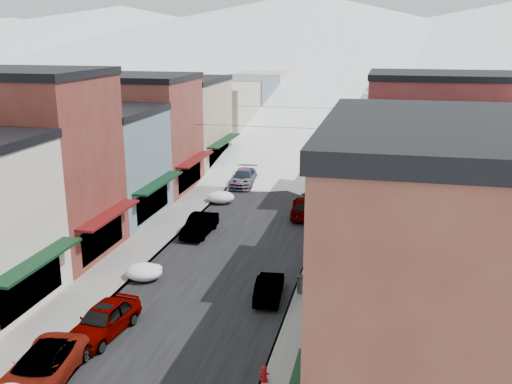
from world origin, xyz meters
The scene contains 32 objects.
road centered at (0.00, 60.00, 0.01)m, with size 10.00×160.00×0.01m, color black.
sidewalk_left centered at (-6.60, 60.00, 0.07)m, with size 3.20×160.00×0.15m, color gray.
sidewalk_right centered at (6.60, 60.00, 0.07)m, with size 3.20×160.00×0.15m, color gray.
curb_left centered at (-5.05, 60.00, 0.07)m, with size 0.10×160.00×0.15m, color slate.
curb_right centered at (5.05, 60.00, 0.07)m, with size 0.10×160.00×0.15m, color slate.
bldg_l_brick_near centered at (-13.69, 20.50, 6.26)m, with size 12.30×8.20×12.50m.
bldg_l_grayblue centered at (-13.19, 29.00, 4.51)m, with size 11.30×9.20×9.00m.
bldg_l_brick_far centered at (-14.19, 38.00, 5.51)m, with size 13.30×9.20×11.00m.
bldg_l_tan centered at (-13.19, 48.00, 5.01)m, with size 11.30×11.20×10.00m.
bldg_r_green centered at (13.19, 12.00, 4.76)m, with size 11.30×9.20×9.50m.
bldg_r_blue centered at (13.19, 21.00, 5.26)m, with size 11.30×9.20×10.50m.
bldg_r_cream centered at (13.69, 30.00, 4.51)m, with size 12.30×9.20×9.00m.
bldg_r_brick_far centered at (14.19, 39.00, 5.76)m, with size 13.30×9.20×11.50m.
bldg_r_tan centered at (13.19, 49.00, 4.76)m, with size 11.30×11.20×9.50m.
distant_blocks centered at (0.00, 83.00, 4.00)m, with size 34.00×55.00×8.00m.
mountain_ridge centered at (-19.47, 277.18, 14.36)m, with size 670.00×340.00×34.00m.
overhead_cables centered at (0.00, 47.50, 6.20)m, with size 16.40×15.04×0.04m.
car_white_suv centered at (-4.15, 6.92, 0.75)m, with size 2.50×5.41×1.50m, color white.
car_silver_sedan centered at (-3.53, 11.41, 0.82)m, with size 1.93×4.80×1.64m, color #979A9F.
car_dark_hatch centered at (-3.50, 26.63, 0.76)m, with size 1.61×4.61×1.52m, color black.
car_silver_wagon centered at (-3.78, 41.39, 0.80)m, with size 2.25×5.53×1.61m, color #94959B.
car_green_sedan centered at (3.73, 17.30, 0.66)m, with size 1.41×4.03×1.33m, color black.
car_gray_suv centered at (3.50, 32.75, 0.86)m, with size 2.02×5.03×1.71m, color gray.
car_black_sedan centered at (4.00, 35.24, 0.77)m, with size 2.16×5.32×1.55m, color black.
car_lane_silver centered at (-1.64, 56.05, 0.84)m, with size 1.98×4.92×1.68m, color #A5A6AD.
car_lane_white centered at (0.80, 73.96, 0.81)m, with size 2.69×5.84×1.62m, color silver.
fire_hydrant centered at (5.20, 9.04, 0.49)m, with size 0.43×0.33×0.74m.
trash_can centered at (5.50, 18.08, 0.67)m, with size 0.60×0.60×1.02m.
streetlamp_near centered at (5.68, 21.39, 3.29)m, with size 0.41×0.41×4.98m.
streetlamp_far centered at (5.75, 48.23, 3.28)m, with size 0.41×0.41×4.96m.
snow_pile_mid centered at (-4.28, 18.20, 0.47)m, with size 2.31×2.62×0.98m.
snow_pile_far centered at (-4.28, 35.13, 0.50)m, with size 2.47×2.72×1.04m.
Camera 1 is at (9.62, -12.00, 14.61)m, focal length 40.00 mm.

